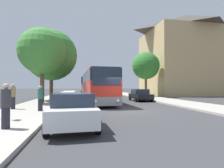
{
  "coord_description": "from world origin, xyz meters",
  "views": [
    {
      "loc": [
        -3.36,
        -12.55,
        1.78
      ],
      "look_at": [
        1.16,
        11.98,
        2.15
      ],
      "focal_mm": 28.0,
      "sensor_mm": 36.0,
      "label": 1
    }
  ],
  "objects_px": {
    "parked_car_left_curb": "(73,110)",
    "tree_left_near": "(51,55)",
    "bus_middle": "(88,86)",
    "pedestrian_walking_back": "(13,96)",
    "tree_right_near": "(146,66)",
    "parked_car_right_near": "(140,95)",
    "tree_left_far": "(42,51)",
    "pedestrian_waiting_far": "(6,106)",
    "bus_front": "(97,86)",
    "pedestrian_waiting_near": "(40,98)"
  },
  "relations": [
    {
      "from": "parked_car_left_curb",
      "to": "tree_right_near",
      "type": "bearing_deg",
      "value": 59.27
    },
    {
      "from": "pedestrian_waiting_far",
      "to": "pedestrian_waiting_near",
      "type": "bearing_deg",
      "value": 125.99
    },
    {
      "from": "bus_front",
      "to": "tree_right_near",
      "type": "distance_m",
      "value": 13.54
    },
    {
      "from": "pedestrian_waiting_far",
      "to": "tree_left_near",
      "type": "bearing_deg",
      "value": 130.71
    },
    {
      "from": "bus_front",
      "to": "pedestrian_waiting_near",
      "type": "bearing_deg",
      "value": -124.93
    },
    {
      "from": "pedestrian_waiting_near",
      "to": "pedestrian_waiting_far",
      "type": "bearing_deg",
      "value": -169.29
    },
    {
      "from": "tree_left_near",
      "to": "parked_car_left_curb",
      "type": "bearing_deg",
      "value": -77.65
    },
    {
      "from": "bus_middle",
      "to": "parked_car_right_near",
      "type": "xyz_separation_m",
      "value": [
        5.78,
        -12.87,
        -1.05
      ]
    },
    {
      "from": "bus_front",
      "to": "parked_car_left_curb",
      "type": "xyz_separation_m",
      "value": [
        -2.12,
        -11.48,
        -1.01
      ]
    },
    {
      "from": "bus_middle",
      "to": "pedestrian_waiting_far",
      "type": "relative_size",
      "value": 6.69
    },
    {
      "from": "pedestrian_waiting_near",
      "to": "parked_car_left_curb",
      "type": "bearing_deg",
      "value": -140.14
    },
    {
      "from": "bus_middle",
      "to": "pedestrian_waiting_far",
      "type": "bearing_deg",
      "value": -98.96
    },
    {
      "from": "tree_right_near",
      "to": "pedestrian_waiting_far",
      "type": "bearing_deg",
      "value": -123.62
    },
    {
      "from": "pedestrian_waiting_near",
      "to": "pedestrian_waiting_far",
      "type": "distance_m",
      "value": 5.0
    },
    {
      "from": "parked_car_left_curb",
      "to": "parked_car_right_near",
      "type": "relative_size",
      "value": 1.04
    },
    {
      "from": "pedestrian_waiting_far",
      "to": "tree_right_near",
      "type": "height_order",
      "value": "tree_right_near"
    },
    {
      "from": "pedestrian_waiting_near",
      "to": "bus_middle",
      "type": "bearing_deg",
      "value": 1.89
    },
    {
      "from": "tree_left_near",
      "to": "pedestrian_waiting_near",
      "type": "bearing_deg",
      "value": -85.26
    },
    {
      "from": "bus_front",
      "to": "pedestrian_walking_back",
      "type": "distance_m",
      "value": 8.63
    },
    {
      "from": "parked_car_left_curb",
      "to": "tree_left_far",
      "type": "height_order",
      "value": "tree_left_far"
    },
    {
      "from": "parked_car_right_near",
      "to": "pedestrian_waiting_far",
      "type": "distance_m",
      "value": 16.67
    },
    {
      "from": "pedestrian_walking_back",
      "to": "tree_left_far",
      "type": "bearing_deg",
      "value": -12.57
    },
    {
      "from": "parked_car_left_curb",
      "to": "tree_left_near",
      "type": "distance_m",
      "value": 15.44
    },
    {
      "from": "parked_car_right_near",
      "to": "pedestrian_waiting_near",
      "type": "height_order",
      "value": "pedestrian_waiting_near"
    },
    {
      "from": "bus_middle",
      "to": "tree_left_near",
      "type": "relative_size",
      "value": 1.37
    },
    {
      "from": "pedestrian_waiting_far",
      "to": "tree_left_near",
      "type": "xyz_separation_m",
      "value": [
        -0.6,
        14.71,
        4.55
      ]
    },
    {
      "from": "bus_middle",
      "to": "pedestrian_walking_back",
      "type": "distance_m",
      "value": 20.73
    },
    {
      "from": "bus_middle",
      "to": "tree_right_near",
      "type": "bearing_deg",
      "value": -27.21
    },
    {
      "from": "bus_front",
      "to": "parked_car_right_near",
      "type": "xyz_separation_m",
      "value": [
        5.5,
        1.35,
        -1.03
      ]
    },
    {
      "from": "parked_car_left_curb",
      "to": "pedestrian_waiting_near",
      "type": "height_order",
      "value": "pedestrian_waiting_near"
    },
    {
      "from": "tree_left_far",
      "to": "tree_right_near",
      "type": "xyz_separation_m",
      "value": [
        14.85,
        10.12,
        0.05
      ]
    },
    {
      "from": "parked_car_right_near",
      "to": "pedestrian_waiting_near",
      "type": "relative_size",
      "value": 2.43
    },
    {
      "from": "bus_middle",
      "to": "parked_car_left_curb",
      "type": "relative_size",
      "value": 2.75
    },
    {
      "from": "parked_car_right_near",
      "to": "pedestrian_walking_back",
      "type": "distance_m",
      "value": 13.93
    },
    {
      "from": "tree_left_far",
      "to": "tree_left_near",
      "type": "bearing_deg",
      "value": 85.83
    },
    {
      "from": "parked_car_left_curb",
      "to": "tree_left_near",
      "type": "height_order",
      "value": "tree_left_near"
    },
    {
      "from": "bus_middle",
      "to": "parked_car_right_near",
      "type": "height_order",
      "value": "bus_middle"
    },
    {
      "from": "bus_front",
      "to": "tree_right_near",
      "type": "xyz_separation_m",
      "value": [
        9.31,
        9.16,
        3.56
      ]
    },
    {
      "from": "pedestrian_waiting_far",
      "to": "tree_right_near",
      "type": "distance_m",
      "value": 25.61
    },
    {
      "from": "parked_car_right_near",
      "to": "tree_left_far",
      "type": "height_order",
      "value": "tree_left_far"
    },
    {
      "from": "bus_front",
      "to": "tree_left_far",
      "type": "distance_m",
      "value": 6.63
    },
    {
      "from": "parked_car_right_near",
      "to": "tree_left_far",
      "type": "bearing_deg",
      "value": 12.85
    },
    {
      "from": "parked_car_left_curb",
      "to": "pedestrian_waiting_near",
      "type": "distance_m",
      "value": 5.19
    },
    {
      "from": "pedestrian_waiting_far",
      "to": "bus_front",
      "type": "bearing_deg",
      "value": 106.91
    },
    {
      "from": "pedestrian_walking_back",
      "to": "tree_right_near",
      "type": "height_order",
      "value": "tree_right_near"
    },
    {
      "from": "bus_front",
      "to": "pedestrian_waiting_far",
      "type": "bearing_deg",
      "value": -113.39
    },
    {
      "from": "parked_car_left_curb",
      "to": "pedestrian_waiting_far",
      "type": "bearing_deg",
      "value": -173.45
    },
    {
      "from": "parked_car_right_near",
      "to": "tree_right_near",
      "type": "xyz_separation_m",
      "value": [
        3.81,
        7.82,
        4.6
      ]
    },
    {
      "from": "pedestrian_waiting_near",
      "to": "tree_left_near",
      "type": "xyz_separation_m",
      "value": [
        -0.81,
        9.71,
        4.58
      ]
    },
    {
      "from": "pedestrian_walking_back",
      "to": "tree_right_near",
      "type": "xyz_separation_m",
      "value": [
        15.93,
        14.66,
        4.28
      ]
    }
  ]
}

